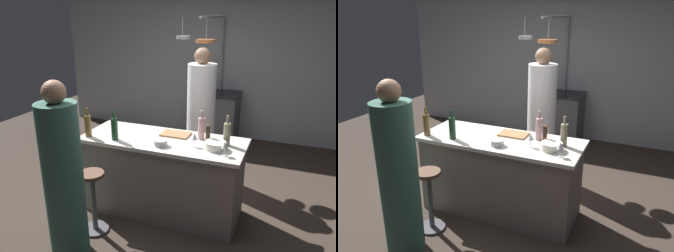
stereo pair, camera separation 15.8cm
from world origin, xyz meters
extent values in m
plane|color=#382D26|center=(0.00, 0.00, 0.00)|extent=(9.00, 9.00, 0.00)
cube|color=#9EA3A8|center=(0.00, 2.85, 1.30)|extent=(6.40, 0.16, 2.60)
cube|color=slate|center=(0.00, 0.00, 0.43)|extent=(1.72, 0.66, 0.86)
cube|color=beige|center=(0.00, 0.00, 0.88)|extent=(1.80, 0.72, 0.04)
cube|color=#47474C|center=(0.00, 2.45, 0.43)|extent=(0.76, 0.60, 0.86)
cube|color=black|center=(0.00, 2.45, 0.88)|extent=(0.80, 0.64, 0.03)
cylinder|color=white|center=(0.13, 1.03, 0.79)|extent=(0.38, 0.38, 1.58)
sphere|color=#8C664C|center=(0.13, 1.03, 1.68)|extent=(0.22, 0.22, 0.22)
cylinder|color=#4C4C51|center=(-0.53, -0.62, 0.01)|extent=(0.28, 0.28, 0.02)
cylinder|color=#4C4C51|center=(-0.53, -0.62, 0.33)|extent=(0.06, 0.06, 0.62)
cylinder|color=brown|center=(-0.53, -0.62, 0.66)|extent=(0.26, 0.26, 0.04)
cylinder|color=#33594C|center=(-0.55, -1.00, 0.75)|extent=(0.36, 0.36, 1.50)
sphere|color=#8C664C|center=(-0.55, -1.00, 1.59)|extent=(0.20, 0.20, 0.20)
cylinder|color=gray|center=(0.00, 2.70, 1.07)|extent=(0.04, 0.04, 2.15)
cylinder|color=gray|center=(0.00, 2.00, 2.15)|extent=(0.04, 1.40, 0.04)
cylinder|color=gray|center=(-0.30, 1.50, 1.87)|extent=(0.20, 0.20, 0.04)
cylinder|color=gray|center=(-0.30, 1.45, 2.01)|extent=(0.01, 0.01, 0.28)
cylinder|color=#B26638|center=(0.05, 1.42, 1.84)|extent=(0.28, 0.28, 0.04)
cylinder|color=gray|center=(0.05, 1.45, 2.00)|extent=(0.01, 0.01, 0.31)
cube|color=#997047|center=(0.09, 0.17, 0.91)|extent=(0.32, 0.22, 0.02)
cylinder|color=#382319|center=(0.50, 0.02, 1.01)|extent=(0.05, 0.05, 0.21)
cylinder|color=gray|center=(0.68, 0.08, 1.02)|extent=(0.07, 0.07, 0.24)
cylinder|color=gray|center=(0.68, 0.08, 1.18)|extent=(0.03, 0.03, 0.08)
cylinder|color=#193D23|center=(-0.47, -0.21, 1.02)|extent=(0.07, 0.07, 0.24)
cylinder|color=#193D23|center=(-0.47, -0.21, 1.18)|extent=(0.03, 0.03, 0.08)
cylinder|color=brown|center=(-0.80, -0.24, 1.02)|extent=(0.07, 0.07, 0.24)
cylinder|color=brown|center=(-0.80, -0.24, 1.18)|extent=(0.03, 0.03, 0.08)
cylinder|color=#B78C8E|center=(0.39, 0.15, 1.02)|extent=(0.07, 0.07, 0.24)
cylinder|color=#B78C8E|center=(0.39, 0.15, 1.18)|extent=(0.03, 0.03, 0.08)
cylinder|color=silver|center=(0.72, -0.20, 0.90)|extent=(0.06, 0.06, 0.01)
cylinder|color=silver|center=(0.72, -0.20, 0.94)|extent=(0.01, 0.01, 0.07)
cone|color=silver|center=(0.72, -0.20, 1.01)|extent=(0.07, 0.07, 0.06)
cylinder|color=silver|center=(0.38, -0.09, 0.90)|extent=(0.06, 0.06, 0.01)
cylinder|color=silver|center=(0.38, -0.09, 0.94)|extent=(0.01, 0.01, 0.07)
cone|color=silver|center=(0.38, -0.09, 1.01)|extent=(0.07, 0.07, 0.06)
cylinder|color=#B7B7BC|center=(0.05, -0.19, 0.93)|extent=(0.14, 0.14, 0.06)
cylinder|color=silver|center=(0.60, -0.08, 0.94)|extent=(0.21, 0.21, 0.08)
camera|label=1|loc=(1.30, -3.11, 2.20)|focal=35.37mm
camera|label=2|loc=(1.45, -3.05, 2.20)|focal=35.37mm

